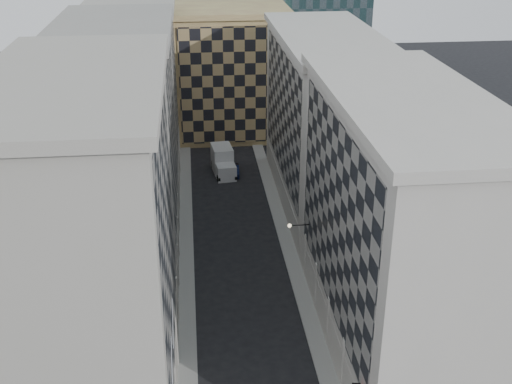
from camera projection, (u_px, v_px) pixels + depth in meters
sidewalk_west at (186, 257)px, 64.47m from camera, size 1.50×100.00×0.15m
sidewalk_east at (289, 251)px, 65.46m from camera, size 1.50×100.00×0.15m
bldg_left_a at (93, 253)px, 41.86m from camera, size 10.80×22.80×23.70m
bldg_left_b at (122, 143)px, 61.95m from camera, size 10.80×22.80×22.70m
bldg_left_c at (137, 87)px, 82.04m from camera, size 10.80×22.80×21.70m
bldg_right_a at (397, 228)px, 48.16m from camera, size 10.80×26.80×20.70m
bldg_right_b at (325, 121)px, 72.76m from camera, size 10.80×28.80×19.70m
tan_block at (231, 71)px, 95.50m from camera, size 16.80×14.80×18.80m
flagpoles_left at (172, 343)px, 39.41m from camera, size 0.10×6.33×2.33m
bracket_lamp at (292, 226)px, 57.40m from camera, size 1.98×0.36×0.36m
box_truck at (223, 162)px, 83.77m from camera, size 3.15×6.39×3.38m
dark_car at (234, 170)px, 83.36m from camera, size 1.51×3.96×1.29m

